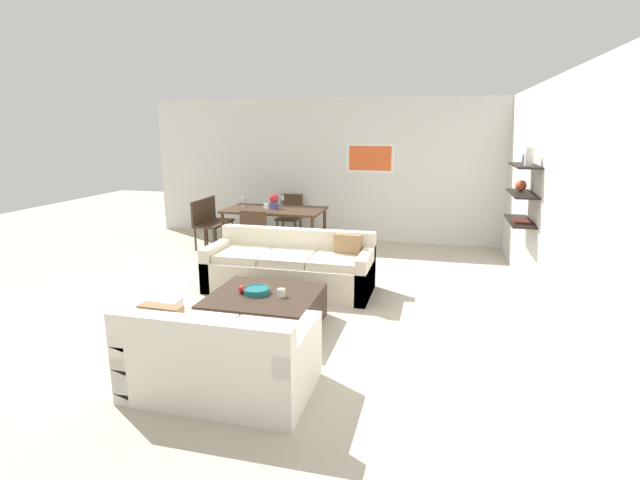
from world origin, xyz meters
name	(u,v)px	position (x,y,z in m)	size (l,w,h in m)	color
ground_plane	(287,298)	(0.00, 0.00, 0.00)	(18.00, 18.00, 0.00)	#BCB29E
back_wall_unit	(358,171)	(0.30, 3.53, 1.35)	(8.40, 0.09, 2.70)	silver
right_wall_shelf_unit	(540,196)	(3.03, 0.60, 1.35)	(0.34, 8.20, 2.70)	silver
sofa_beige	(291,269)	(-0.05, 0.34, 0.29)	(2.21, 0.90, 0.78)	beige
loveseat_white	(220,359)	(0.17, -2.29, 0.29)	(1.49, 0.90, 0.78)	silver
coffee_table	(264,310)	(0.05, -0.94, 0.19)	(1.16, 1.08, 0.38)	#38281E
decorative_bowl	(257,290)	(-0.04, -0.94, 0.42)	(0.29, 0.29, 0.07)	#19666B
candle_jar	(281,293)	(0.26, -0.97, 0.42)	(0.09, 0.09, 0.09)	silver
apple_on_coffee_table	(242,289)	(-0.19, -0.97, 0.42)	(0.09, 0.09, 0.09)	red
dining_table	(275,213)	(-0.98, 2.35, 0.68)	(1.74, 0.98, 0.75)	#422D1E
dining_chair_left_far	(215,217)	(-2.25, 2.57, 0.50)	(0.44, 0.44, 0.88)	#422D1E
dining_chair_left_near	(204,221)	(-2.25, 2.13, 0.50)	(0.44, 0.44, 0.88)	#422D1E
dining_chair_foot	(256,233)	(-0.98, 1.45, 0.50)	(0.44, 0.44, 0.88)	#422D1E
dining_chair_head	(290,214)	(-0.98, 3.25, 0.50)	(0.44, 0.44, 0.88)	#422D1E
wine_glass_left_far	(243,200)	(-1.63, 2.47, 0.87)	(0.07, 0.07, 0.17)	silver
wine_glass_foot	(266,206)	(-0.98, 1.92, 0.87)	(0.08, 0.08, 0.17)	silver
wine_glass_head	(282,198)	(-0.98, 2.78, 0.88)	(0.06, 0.06, 0.19)	silver
centerpiece_vase	(274,201)	(-1.00, 2.39, 0.89)	(0.16, 0.16, 0.26)	#4C518C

